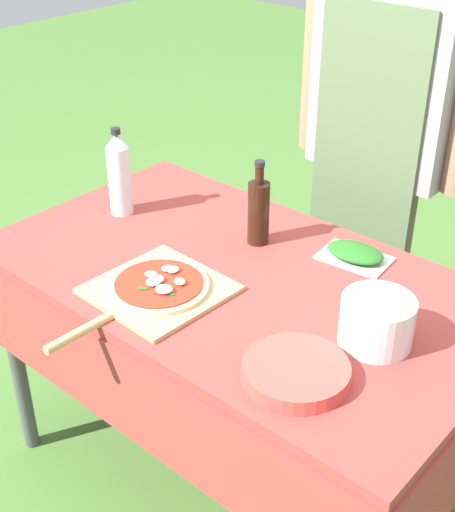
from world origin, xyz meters
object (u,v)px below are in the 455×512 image
Objects in this scene: water_bottle at (119,174)px; herb_container at (355,253)px; prep_table at (238,303)px; pizza_on_peel at (156,289)px; oil_bottle at (259,211)px; mixing_tub at (377,321)px; person_cook at (384,124)px; plate_stack at (296,371)px.

water_bottle is 1.35× the size of herb_container.
prep_table is 5.12× the size of water_bottle.
pizza_on_peel is 2.02× the size of oil_bottle.
herb_container is at bearing 129.63° from mixing_tub.
person_cook reaches higher than prep_table.
herb_container is at bearing 21.20° from oil_bottle.
herb_container is (0.21, -0.46, -0.20)m from person_cook.
person_cook is 0.54m from herb_container.
water_bottle is (-0.44, -0.14, 0.03)m from oil_bottle.
prep_table is 6.90× the size of herb_container.
oil_bottle is 0.61m from plate_stack.
herb_container is at bearing 18.70° from water_bottle.
water_bottle is 0.94m from plate_stack.
mixing_tub is at bearing -2.19° from prep_table.
mixing_tub is 0.71× the size of plate_stack.
oil_bottle is 1.24× the size of herb_container.
herb_container is 0.84× the size of plate_stack.
person_cook reaches higher than water_bottle.
prep_table is 0.36m from herb_container.
mixing_tub is (0.51, -0.19, -0.04)m from oil_bottle.
water_bottle is at bearing -161.30° from herb_container.
mixing_tub reaches higher than prep_table.
water_bottle reaches higher than herb_container.
prep_table is 0.26m from pizza_on_peel.
person_cook is 6.82× the size of oil_bottle.
oil_bottle is at bearing 84.77° from person_cook.
person_cook is at bearing 114.07° from herb_container.
prep_table is at bearing 91.67° from person_cook.
oil_bottle is at bearing 159.73° from mixing_tub.
pizza_on_peel is (-0.10, -0.21, 0.11)m from prep_table.
plate_stack is (0.89, -0.28, -0.11)m from water_bottle.
water_bottle is at bearing 176.92° from mixing_tub.
person_cook reaches higher than pizza_on_peel.
oil_bottle is at bearing 137.15° from plate_stack.
herb_container reaches higher than prep_table.
person_cook is at bearing 90.81° from prep_table.
oil_bottle reaches higher than pizza_on_peel.
herb_container is 1.19× the size of mixing_tub.
pizza_on_peel is at bearing 176.58° from plate_stack.
plate_stack is (0.39, -0.98, -0.20)m from person_cook.
pizza_on_peel is at bearing -121.04° from herb_container.
prep_table is 0.82× the size of person_cook.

